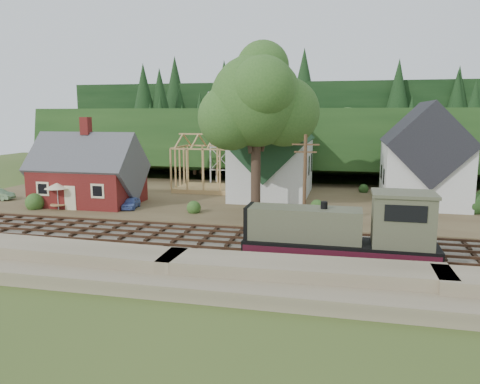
# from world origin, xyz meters

# --- Properties ---
(ground) EXTENTS (140.00, 140.00, 0.00)m
(ground) POSITION_xyz_m (0.00, 0.00, 0.00)
(ground) COLOR #384C1E
(ground) RESTS_ON ground
(embankment) EXTENTS (64.00, 5.00, 1.60)m
(embankment) POSITION_xyz_m (0.00, -8.50, 0.00)
(embankment) COLOR #7F7259
(embankment) RESTS_ON ground
(railroad_bed) EXTENTS (64.00, 11.00, 0.16)m
(railroad_bed) POSITION_xyz_m (0.00, 0.00, 0.08)
(railroad_bed) COLOR #726B5B
(railroad_bed) RESTS_ON ground
(village_flat) EXTENTS (64.00, 26.00, 0.30)m
(village_flat) POSITION_xyz_m (0.00, 18.00, 0.15)
(village_flat) COLOR brown
(village_flat) RESTS_ON ground
(hillside) EXTENTS (70.00, 28.96, 12.74)m
(hillside) POSITION_xyz_m (0.00, 42.00, 0.00)
(hillside) COLOR #1E3F19
(hillside) RESTS_ON ground
(ridge) EXTENTS (80.00, 20.00, 12.00)m
(ridge) POSITION_xyz_m (0.00, 58.00, 0.00)
(ridge) COLOR black
(ridge) RESTS_ON ground
(depot) EXTENTS (10.80, 7.41, 9.00)m
(depot) POSITION_xyz_m (-16.00, 11.00, 3.21)
(depot) COLOR #5E1715
(depot) RESTS_ON village_flat
(church) EXTENTS (8.40, 15.17, 13.00)m
(church) POSITION_xyz_m (2.00, 19.68, 5.18)
(church) COLOR silver
(church) RESTS_ON village_flat
(farmhouse) EXTENTS (8.40, 10.80, 10.60)m
(farmhouse) POSITION_xyz_m (18.00, 19.00, 4.87)
(farmhouse) COLOR silver
(farmhouse) RESTS_ON village_flat
(timber_frame) EXTENTS (8.20, 6.20, 6.99)m
(timber_frame) POSITION_xyz_m (-6.00, 22.00, 3.27)
(timber_frame) COLOR tan
(timber_frame) RESTS_ON village_flat
(lattice_tower) EXTENTS (3.20, 3.20, 12.12)m
(lattice_tower) POSITION_xyz_m (-6.00, 28.00, 10.03)
(lattice_tower) COLOR silver
(lattice_tower) RESTS_ON village_flat
(big_tree) EXTENTS (10.90, 8.40, 14.70)m
(big_tree) POSITION_xyz_m (2.17, 10.08, 10.22)
(big_tree) COLOR #38281E
(big_tree) RESTS_ON village_flat
(telegraph_pole_near) EXTENTS (2.20, 0.28, 8.00)m
(telegraph_pole_near) POSITION_xyz_m (7.00, 5.20, 4.25)
(telegraph_pole_near) COLOR #4C331E
(telegraph_pole_near) RESTS_ON ground
(locomotive) EXTENTS (11.92, 2.98, 4.77)m
(locomotive) POSITION_xyz_m (10.46, -3.00, 2.11)
(locomotive) COLOR black
(locomotive) RESTS_ON railroad_bed
(car_blue) EXTENTS (1.83, 3.39, 1.10)m
(car_blue) POSITION_xyz_m (-10.59, 9.58, 0.85)
(car_blue) COLOR #617FD1
(car_blue) RESTS_ON village_flat
(patio_set) EXTENTS (2.38, 2.38, 2.66)m
(patio_set) POSITION_xyz_m (-17.33, 7.44, 2.56)
(patio_set) COLOR silver
(patio_set) RESTS_ON village_flat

